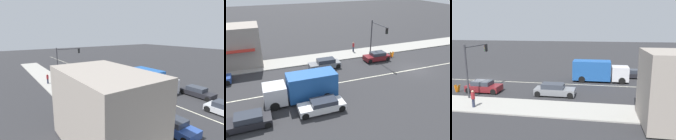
% 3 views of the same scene
% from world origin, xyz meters
% --- Properties ---
extents(ground_plane, '(160.00, 160.00, 0.00)m').
position_xyz_m(ground_plane, '(0.00, 18.00, 0.00)').
color(ground_plane, '#2B2B2D').
extents(sidewalk_right, '(4.00, 73.00, 0.12)m').
position_xyz_m(sidewalk_right, '(9.00, 18.50, 0.06)').
color(sidewalk_right, '#9E9B93').
rests_on(sidewalk_right, ground).
extents(lane_marking_center, '(0.16, 60.00, 0.01)m').
position_xyz_m(lane_marking_center, '(0.00, 0.00, 0.00)').
color(lane_marking_center, beige).
rests_on(lane_marking_center, ground).
extents(traffic_signal_main, '(4.59, 0.34, 5.60)m').
position_xyz_m(traffic_signal_main, '(6.12, 2.89, 3.90)').
color(traffic_signal_main, '#333338').
rests_on(traffic_signal_main, sidewalk_right).
extents(pedestrian, '(0.34, 0.34, 1.63)m').
position_xyz_m(pedestrian, '(9.93, 4.88, 0.97)').
color(pedestrian, '#282D42').
rests_on(pedestrian, sidewalk_right).
extents(warning_aframe_sign, '(0.45, 0.53, 0.84)m').
position_xyz_m(warning_aframe_sign, '(5.48, 0.11, 0.43)').
color(warning_aframe_sign, orange).
rests_on(warning_aframe_sign, ground).
extents(delivery_truck, '(2.44, 7.50, 2.87)m').
position_xyz_m(delivery_truck, '(-2.20, 16.25, 1.47)').
color(delivery_truck, silver).
rests_on(delivery_truck, ground).
extents(suv_grey, '(1.72, 4.43, 1.38)m').
position_xyz_m(suv_grey, '(5.00, 11.58, 0.66)').
color(suv_grey, slate).
rests_on(suv_grey, ground).
extents(van_white, '(1.79, 4.50, 1.24)m').
position_xyz_m(van_white, '(-5.00, 15.12, 0.61)').
color(van_white, silver).
rests_on(van_white, ground).
extents(sedan_maroon, '(1.80, 3.91, 1.33)m').
position_xyz_m(sedan_maroon, '(5.00, 3.18, 0.64)').
color(sedan_maroon, maroon).
rests_on(sedan_maroon, ground).
extents(sedan_dark, '(1.74, 4.19, 1.27)m').
position_xyz_m(sedan_dark, '(-5.00, 21.91, 0.61)').
color(sedan_dark, black).
rests_on(sedan_dark, ground).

